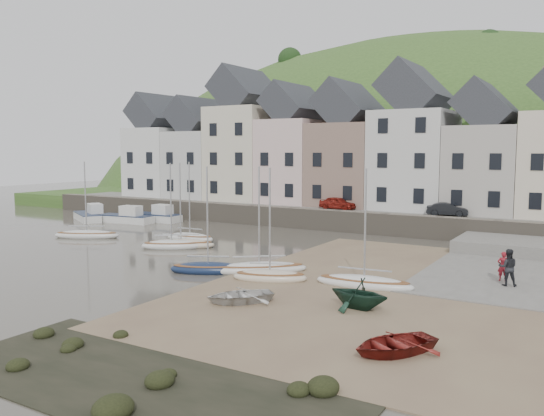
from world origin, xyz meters
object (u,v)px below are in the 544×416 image
Objects in this scene: rowboat_white at (240,296)px; person_dark at (508,267)px; person_red at (503,266)px; car_left at (338,203)px; rowboat_red at (394,344)px; rowboat_green at (359,293)px; car_right at (447,209)px; sailboat_0 at (87,235)px.

rowboat_white is 1.62× the size of person_dark.
car_left is at bearing -63.43° from person_red.
person_red is (1.54, 13.07, 0.51)m from rowboat_red.
person_red is at bearing 157.00° from rowboat_green.
person_red is at bearing 116.26° from rowboat_red.
rowboat_green is at bearing 171.81° from car_right.
car_left is (14.58, 16.24, 1.92)m from sailboat_0.
rowboat_red is at bearing 66.99° from person_dark.
rowboat_green reaches higher than rowboat_red.
sailboat_0 is 1.87× the size of car_left.
rowboat_red is at bearing 40.03° from rowboat_green.
car_left is at bearing -58.15° from person_dark.
rowboat_white is 14.30m from person_red.
person_dark is (10.11, 9.45, 0.69)m from rowboat_white.
rowboat_red is 28.99m from car_right.
person_red is (9.72, 10.47, 0.52)m from rowboat_white.
sailboat_0 reaches higher than rowboat_white.
car_right is (-6.65, 15.41, 1.24)m from person_red.
sailboat_0 is 4.03× the size of person_red.
person_dark is at bearing -169.81° from car_right.
rowboat_white is at bearing 160.24° from car_right.
sailboat_0 is at bearing -169.53° from rowboat_red.
rowboat_white is 0.91× the size of car_left.
person_red is at bearing -83.15° from person_dark.
rowboat_green is 24.15m from car_right.
car_right is (24.43, 16.24, 1.88)m from sailboat_0.
car_right is at bearing 133.15° from rowboat_red.
car_left reaches higher than rowboat_red.
sailboat_0 is 3.32× the size of person_dark.
car_right is at bearing 123.02° from rowboat_white.
person_dark reaches higher than person_red.
rowboat_red is (8.18, -2.60, 0.01)m from rowboat_white.
car_left is (-16.50, 15.41, 1.27)m from person_red.
rowboat_white is 26.82m from car_left.
person_dark is at bearing 90.40° from person_red.
rowboat_green is 1.42× the size of person_dark.
car_left is (-14.96, 28.48, 1.78)m from rowboat_red.
person_red reaches higher than rowboat_green.
person_red reaches higher than rowboat_red.
rowboat_white is 1.14× the size of rowboat_green.
car_left is (-16.89, 16.43, 1.11)m from person_dark.
rowboat_green is 0.84× the size of rowboat_red.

